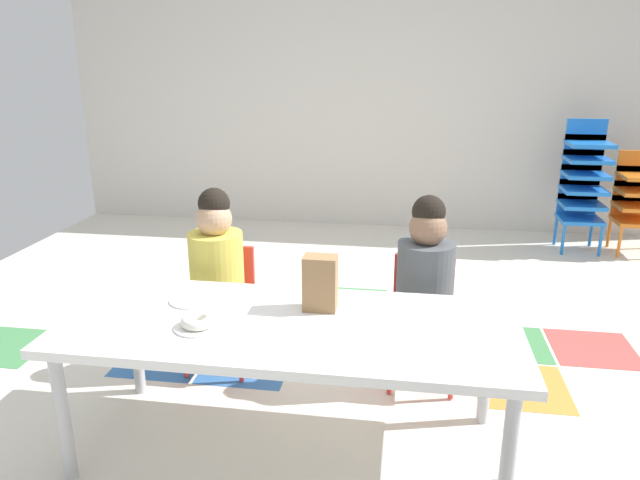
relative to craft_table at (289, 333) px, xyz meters
name	(u,v)px	position (x,y,z in m)	size (l,w,h in m)	color
ground_plane	(335,374)	(0.10, 0.61, -0.52)	(5.52, 5.51, 0.02)	silver
back_wall	(375,77)	(0.10, 3.36, 0.83)	(5.52, 0.10, 2.67)	beige
craft_table	(289,333)	(0.00, 0.00, 0.00)	(1.72, 0.71, 0.55)	white
seated_child_near_camera	(217,263)	(-0.47, 0.58, 0.05)	(0.33, 0.33, 0.92)	red
seated_child_middle_seat	(425,274)	(0.52, 0.58, 0.05)	(0.32, 0.31, 0.92)	red
kid_chair_blue_stack	(583,179)	(1.79, 2.86, 0.07)	(0.32, 0.30, 1.04)	blue
kid_chair_orange_stack	(638,196)	(2.21, 2.86, -0.05)	(0.32, 0.30, 0.80)	orange
paper_bag_brown	(321,283)	(0.10, 0.14, 0.16)	(0.13, 0.09, 0.22)	#9E754C
paper_plate_near_edge	(199,327)	(-0.32, -0.10, 0.05)	(0.18, 0.18, 0.01)	white
paper_plate_center_table	(192,300)	(-0.43, 0.14, 0.05)	(0.18, 0.18, 0.01)	white
donut_powdered_on_plate	(198,321)	(-0.32, -0.10, 0.07)	(0.13, 0.13, 0.04)	white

